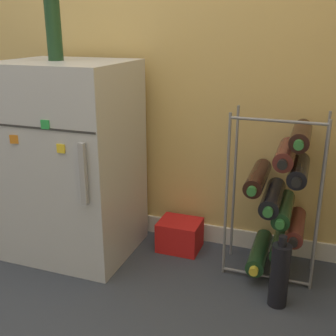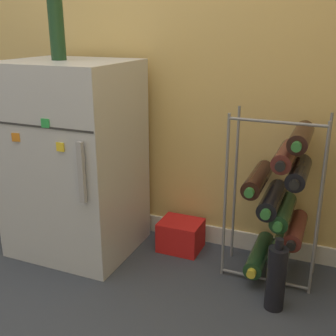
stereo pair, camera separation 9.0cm
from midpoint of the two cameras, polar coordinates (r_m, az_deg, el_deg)
The scene contains 6 objects.
ground_plane at distance 1.80m, azimuth -8.05°, elevation -17.07°, with size 14.00×14.00×0.00m, color #333842.
mini_fridge at distance 2.02m, azimuth -11.38°, elevation 1.16°, with size 0.56×0.50×0.91m.
wine_rack at distance 1.83m, azimuth 16.33°, elevation -4.25°, with size 0.38×0.33×0.73m.
soda_box at distance 2.09m, azimuth 2.98°, elevation -9.09°, with size 0.20×0.16×0.15m.
fridge_top_bottle at distance 1.96m, azimuth -13.55°, elevation 18.23°, with size 0.07×0.07×0.32m.
loose_bottle_floor at distance 1.73m, azimuth 15.93°, elevation -14.12°, with size 0.08×0.08×0.30m.
Camera 2 is at (0.83, -1.22, 1.05)m, focal length 45.00 mm.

